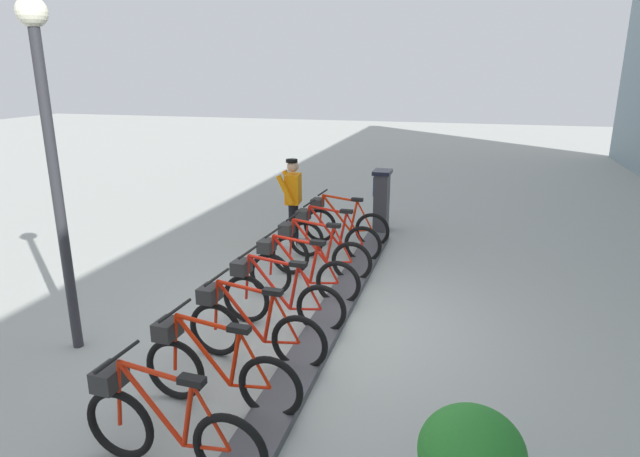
{
  "coord_description": "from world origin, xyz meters",
  "views": [
    {
      "loc": [
        -1.63,
        6.27,
        3.24
      ],
      "look_at": [
        0.5,
        -1.43,
        0.9
      ],
      "focal_mm": 30.22,
      "sensor_mm": 36.0,
      "label": 1
    }
  ],
  "objects": [
    {
      "name": "worker_near_rack",
      "position": [
        1.53,
        -3.22,
        0.91
      ],
      "size": [
        0.49,
        0.66,
        1.66
      ],
      "color": "white",
      "rests_on": "ground"
    },
    {
      "name": "bike_docked_5",
      "position": [
        0.62,
        1.11,
        0.43
      ],
      "size": [
        1.72,
        0.54,
        1.02
      ],
      "color": "black",
      "rests_on": "ground"
    },
    {
      "name": "dock_rail_base",
      "position": [
        0.0,
        0.0,
        0.05
      ],
      "size": [
        0.44,
        8.12,
        0.1
      ],
      "primitive_type": "cube",
      "color": "#47474C",
      "rests_on": "ground"
    },
    {
      "name": "ground_plane",
      "position": [
        0.0,
        0.0,
        0.0
      ],
      "size": [
        60.0,
        60.0,
        0.0
      ],
      "primitive_type": "plane",
      "color": "#A2A49E"
    },
    {
      "name": "bike_docked_6",
      "position": [
        0.62,
        2.03,
        0.43
      ],
      "size": [
        1.72,
        0.54,
        1.02
      ],
      "color": "black",
      "rests_on": "ground"
    },
    {
      "name": "bike_docked_2",
      "position": [
        0.62,
        -1.63,
        0.43
      ],
      "size": [
        1.72,
        0.54,
        1.02
      ],
      "color": "black",
      "rests_on": "ground"
    },
    {
      "name": "bike_docked_3",
      "position": [
        0.62,
        -0.72,
        0.43
      ],
      "size": [
        1.72,
        0.54,
        1.02
      ],
      "color": "black",
      "rests_on": "ground"
    },
    {
      "name": "bike_docked_4",
      "position": [
        0.62,
        0.2,
        0.43
      ],
      "size": [
        1.72,
        0.54,
        1.02
      ],
      "color": "black",
      "rests_on": "ground"
    },
    {
      "name": "lamp_post",
      "position": [
        2.81,
        1.35,
        2.61
      ],
      "size": [
        0.32,
        0.32,
        3.99
      ],
      "color": "#2D2D33",
      "rests_on": "ground"
    },
    {
      "name": "payment_kiosk",
      "position": [
        0.05,
        -4.63,
        0.67
      ],
      "size": [
        0.36,
        0.52,
        1.28
      ],
      "color": "#38383D",
      "rests_on": "ground"
    },
    {
      "name": "bike_docked_7",
      "position": [
        0.62,
        2.94,
        0.43
      ],
      "size": [
        1.72,
        0.54,
        1.02
      ],
      "color": "black",
      "rests_on": "ground"
    },
    {
      "name": "bike_docked_0",
      "position": [
        0.62,
        -3.47,
        0.43
      ],
      "size": [
        1.72,
        0.54,
        1.02
      ],
      "color": "black",
      "rests_on": "ground"
    },
    {
      "name": "bike_docked_1",
      "position": [
        0.62,
        -2.55,
        0.43
      ],
      "size": [
        1.72,
        0.54,
        1.02
      ],
      "color": "black",
      "rests_on": "ground"
    }
  ]
}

